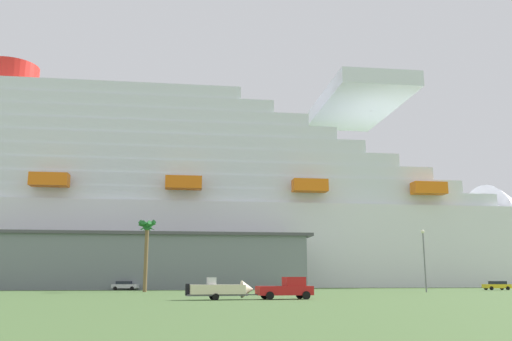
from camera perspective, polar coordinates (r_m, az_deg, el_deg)
name	(u,v)px	position (r m, az deg, el deg)	size (l,w,h in m)	color
ground_plane	(251,289)	(109.00, -0.59, -12.48)	(600.00, 600.00, 0.00)	#4C6B38
cruise_ship	(115,210)	(140.04, -14.75, -4.04)	(247.35, 47.71, 66.40)	white
terminal_building	(135,262)	(113.77, -12.78, -9.48)	(69.67, 28.72, 10.57)	slate
pickup_truck	(287,289)	(55.31, 3.29, -12.42)	(5.84, 2.94, 2.20)	red
small_boat_on_trailer	(224,290)	(53.76, -3.47, -12.53)	(7.47, 2.77, 2.15)	#595960
palm_tree	(147,234)	(86.86, -11.52, -6.66)	(2.95, 3.06, 11.21)	brown
street_lamp	(424,252)	(86.96, 17.42, -8.28)	(0.56, 0.56, 9.43)	slate
parked_car_silver_sedan	(125,285)	(100.67, -13.75, -11.77)	(4.88, 2.70, 1.58)	silver
parked_car_yellow_taxi	(497,285)	(107.94, 24.23, -11.06)	(4.71, 2.19, 1.58)	yellow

